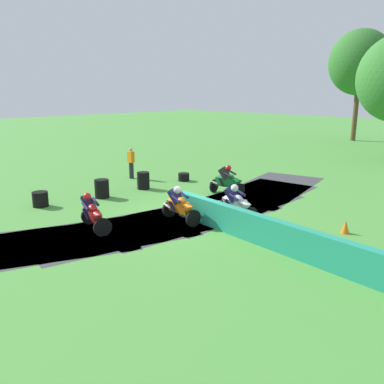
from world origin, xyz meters
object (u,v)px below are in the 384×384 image
(motorcycle_trailing_white, at_px, (236,203))
(tire_stack_far, at_px, (184,177))
(tire_stack_near, at_px, (40,199))
(track_marshal, at_px, (131,163))
(motorcycle_chase_orange, at_px, (180,205))
(motorcycle_fourth_green, at_px, (228,181))
(tire_stack_mid_b, at_px, (143,181))
(traffic_cone, at_px, (345,227))
(motorcycle_lead_red, at_px, (93,212))
(tire_stack_mid_a, at_px, (102,189))

(motorcycle_trailing_white, height_order, tire_stack_far, motorcycle_trailing_white)
(tire_stack_near, xyz_separation_m, track_marshal, (-1.70, 5.82, 0.52))
(motorcycle_chase_orange, bearing_deg, motorcycle_fourth_green, 107.11)
(tire_stack_mid_b, xyz_separation_m, traffic_cone, (9.49, 0.74, -0.18))
(motorcycle_lead_red, height_order, track_marshal, track_marshal)
(tire_stack_near, relative_size, tire_stack_mid_b, 0.77)
(motorcycle_chase_orange, xyz_separation_m, tire_stack_near, (-5.46, -2.50, -0.34))
(motorcycle_lead_red, height_order, tire_stack_far, motorcycle_lead_red)
(tire_stack_mid_b, bearing_deg, motorcycle_chase_orange, -25.02)
(traffic_cone, bearing_deg, tire_stack_near, -151.34)
(motorcycle_lead_red, xyz_separation_m, tire_stack_mid_a, (-3.46, 2.59, -0.24))
(motorcycle_fourth_green, relative_size, traffic_cone, 3.82)
(motorcycle_trailing_white, bearing_deg, motorcycle_fourth_green, 134.55)
(motorcycle_lead_red, xyz_separation_m, motorcycle_chase_orange, (1.41, 2.60, 0.01))
(traffic_cone, bearing_deg, motorcycle_fourth_green, 169.01)
(tire_stack_mid_a, bearing_deg, motorcycle_trailing_white, 15.13)
(tire_stack_near, bearing_deg, motorcycle_trailing_white, 31.86)
(motorcycle_trailing_white, distance_m, motorcycle_fourth_green, 3.53)
(track_marshal, bearing_deg, motorcycle_trailing_white, -11.35)
(motorcycle_fourth_green, relative_size, track_marshal, 1.03)
(motorcycle_chase_orange, distance_m, motorcycle_trailing_white, 2.03)
(track_marshal, distance_m, traffic_cone, 11.80)
(tire_stack_mid_a, relative_size, track_marshal, 0.49)
(tire_stack_near, bearing_deg, traffic_cone, 28.66)
(motorcycle_trailing_white, relative_size, tire_stack_far, 2.98)
(motorcycle_fourth_green, bearing_deg, motorcycle_lead_red, -91.15)
(motorcycle_fourth_green, relative_size, tire_stack_far, 2.94)
(tire_stack_mid_b, bearing_deg, tire_stack_far, 87.60)
(tire_stack_mid_a, xyz_separation_m, tire_stack_far, (0.12, 4.83, -0.20))
(motorcycle_chase_orange, bearing_deg, tire_stack_mid_a, -179.92)
(tire_stack_mid_b, height_order, traffic_cone, tire_stack_mid_b)
(motorcycle_lead_red, height_order, motorcycle_chase_orange, motorcycle_chase_orange)
(motorcycle_chase_orange, height_order, tire_stack_near, motorcycle_chase_orange)
(motorcycle_fourth_green, bearing_deg, tire_stack_near, -122.12)
(track_marshal, relative_size, traffic_cone, 3.70)
(motorcycle_lead_red, bearing_deg, motorcycle_chase_orange, 61.47)
(track_marshal, bearing_deg, tire_stack_mid_b, -24.45)
(motorcycle_trailing_white, bearing_deg, traffic_cone, 21.85)
(tire_stack_far, height_order, track_marshal, track_marshal)
(motorcycle_lead_red, distance_m, motorcycle_chase_orange, 2.96)
(track_marshal, bearing_deg, motorcycle_chase_orange, -24.84)
(track_marshal, bearing_deg, motorcycle_fourth_green, 8.15)
(motorcycle_trailing_white, relative_size, tire_stack_mid_b, 2.13)
(motorcycle_trailing_white, height_order, track_marshal, track_marshal)
(motorcycle_lead_red, height_order, traffic_cone, motorcycle_lead_red)
(motorcycle_trailing_white, bearing_deg, tire_stack_mid_a, -164.87)
(tire_stack_far, bearing_deg, motorcycle_fourth_green, -10.92)
(motorcycle_chase_orange, xyz_separation_m, tire_stack_far, (-4.76, 4.82, -0.44))
(motorcycle_lead_red, relative_size, tire_stack_mid_b, 2.12)
(motorcycle_chase_orange, height_order, motorcycle_trailing_white, motorcycle_chase_orange)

